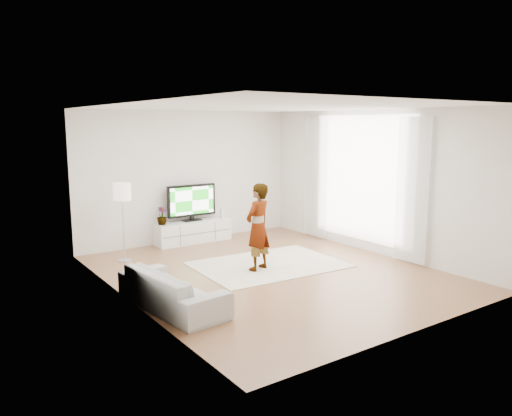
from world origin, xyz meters
TOP-DOWN VIEW (x-y plane):
  - floor at (0.00, 0.00)m, footprint 6.00×6.00m
  - ceiling at (0.00, 0.00)m, footprint 6.00×6.00m
  - wall_left at (-2.50, 0.00)m, footprint 0.02×6.00m
  - wall_right at (2.50, 0.00)m, footprint 0.02×6.00m
  - wall_back at (0.00, 3.00)m, footprint 5.00×0.02m
  - wall_front at (0.00, -3.00)m, footprint 5.00×0.02m
  - window at (2.48, 0.30)m, footprint 0.01×2.60m
  - curtain_near at (2.40, -1.00)m, footprint 0.04×0.70m
  - curtain_far at (2.40, 1.60)m, footprint 0.04×0.70m
  - media_console at (-0.05, 2.76)m, footprint 1.67×0.47m
  - television at (-0.05, 2.79)m, footprint 1.12×0.22m
  - game_console at (0.68, 2.76)m, footprint 0.08×0.15m
  - potted_plant at (-0.76, 2.77)m, footprint 0.26×0.26m
  - rug at (0.25, 0.41)m, footprint 2.68×2.00m
  - player at (-0.10, 0.25)m, footprint 0.64×0.53m
  - sofa at (-2.10, -0.55)m, footprint 0.93×1.92m
  - floor_lamp at (-1.79, 2.15)m, footprint 0.32×0.32m

SIDE VIEW (x-z plane):
  - floor at x=0.00m, z-range 0.00..0.00m
  - rug at x=0.25m, z-range 0.00..0.01m
  - media_console at x=-0.05m, z-range 0.00..0.47m
  - sofa at x=-2.10m, z-range 0.00..0.54m
  - game_console at x=0.68m, z-range 0.47..0.67m
  - potted_plant at x=-0.76m, z-range 0.47..0.84m
  - player at x=-0.10m, z-range 0.01..1.53m
  - television at x=-0.05m, z-range 0.50..1.28m
  - floor_lamp at x=-1.79m, z-range 0.51..1.97m
  - curtain_near at x=2.40m, z-range 0.05..2.65m
  - curtain_far at x=2.40m, z-range 0.05..2.65m
  - wall_left at x=-2.50m, z-range 0.00..2.80m
  - wall_right at x=2.50m, z-range 0.00..2.80m
  - wall_back at x=0.00m, z-range 0.00..2.80m
  - wall_front at x=0.00m, z-range 0.00..2.80m
  - window at x=2.48m, z-range 0.20..2.70m
  - ceiling at x=0.00m, z-range 2.80..2.80m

